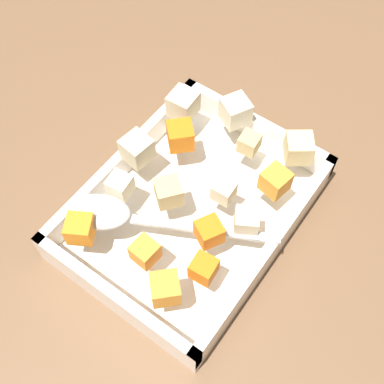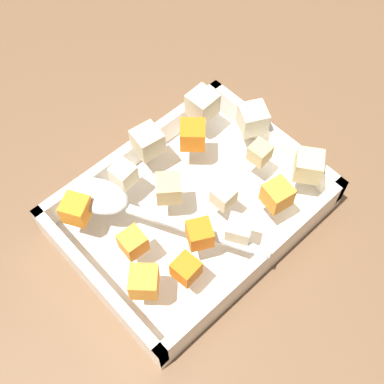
# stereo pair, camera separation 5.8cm
# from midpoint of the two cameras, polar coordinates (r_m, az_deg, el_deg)

# --- Properties ---
(ground_plane) EXTENTS (4.00, 4.00, 0.00)m
(ground_plane) POSITION_cam_midpoint_polar(r_m,az_deg,el_deg) (0.64, -2.39, -1.91)
(ground_plane) COLOR brown
(baking_dish) EXTENTS (0.30, 0.23, 0.05)m
(baking_dish) POSITION_cam_midpoint_polar(r_m,az_deg,el_deg) (0.62, -2.67, -2.50)
(baking_dish) COLOR white
(baking_dish) RESTS_ON ground_plane
(carrot_chunk_near_spoon) EXTENTS (0.04, 0.04, 0.03)m
(carrot_chunk_near_spoon) POSITION_cam_midpoint_polar(r_m,az_deg,el_deg) (0.62, -4.02, 6.21)
(carrot_chunk_near_spoon) COLOR orange
(carrot_chunk_near_spoon) RESTS_ON baking_dish
(carrot_chunk_back_center) EXTENTS (0.04, 0.04, 0.03)m
(carrot_chunk_back_center) POSITION_cam_midpoint_polar(r_m,az_deg,el_deg) (0.55, -1.04, -4.80)
(carrot_chunk_back_center) COLOR orange
(carrot_chunk_back_center) RESTS_ON baking_dish
(carrot_chunk_near_right) EXTENTS (0.03, 0.03, 0.03)m
(carrot_chunk_near_right) POSITION_cam_midpoint_polar(r_m,az_deg,el_deg) (0.59, 6.69, 1.02)
(carrot_chunk_near_right) COLOR orange
(carrot_chunk_near_right) RESTS_ON baking_dish
(carrot_chunk_under_handle) EXTENTS (0.04, 0.04, 0.03)m
(carrot_chunk_under_handle) POSITION_cam_midpoint_polar(r_m,az_deg,el_deg) (0.53, -6.27, -11.14)
(carrot_chunk_under_handle) COLOR orange
(carrot_chunk_under_handle) RESTS_ON baking_dish
(carrot_chunk_far_right) EXTENTS (0.03, 0.03, 0.03)m
(carrot_chunk_far_right) POSITION_cam_midpoint_polar(r_m,az_deg,el_deg) (0.53, -1.80, -8.96)
(carrot_chunk_far_right) COLOR orange
(carrot_chunk_far_right) RESTS_ON baking_dish
(carrot_chunk_corner_nw) EXTENTS (0.03, 0.03, 0.03)m
(carrot_chunk_corner_nw) POSITION_cam_midpoint_polar(r_m,az_deg,el_deg) (0.55, -8.41, -7.02)
(carrot_chunk_corner_nw) COLOR orange
(carrot_chunk_corner_nw) RESTS_ON baking_dish
(carrot_chunk_corner_se) EXTENTS (0.04, 0.04, 0.03)m
(carrot_chunk_corner_se) POSITION_cam_midpoint_polar(r_m,az_deg,el_deg) (0.57, -15.49, -4.30)
(carrot_chunk_corner_se) COLOR orange
(carrot_chunk_corner_se) RESTS_ON baking_dish
(potato_chunk_far_left) EXTENTS (0.03, 0.03, 0.02)m
(potato_chunk_far_left) POSITION_cam_midpoint_polar(r_m,az_deg,el_deg) (0.62, 3.86, 5.37)
(potato_chunk_far_left) COLOR tan
(potato_chunk_far_left) RESTS_ON baking_dish
(potato_chunk_center) EXTENTS (0.04, 0.04, 0.03)m
(potato_chunk_center) POSITION_cam_midpoint_polar(r_m,az_deg,el_deg) (0.58, -5.56, -0.26)
(potato_chunk_center) COLOR tan
(potato_chunk_center) RESTS_ON baking_dish
(potato_chunk_corner_sw) EXTENTS (0.03, 0.03, 0.03)m
(potato_chunk_corner_sw) POSITION_cam_midpoint_polar(r_m,az_deg,el_deg) (0.65, -3.61, 9.75)
(potato_chunk_corner_sw) COLOR beige
(potato_chunk_corner_sw) RESTS_ON baking_dish
(potato_chunk_rim_edge) EXTENTS (0.03, 0.03, 0.02)m
(potato_chunk_rim_edge) POSITION_cam_midpoint_polar(r_m,az_deg,el_deg) (0.58, 0.80, -0.09)
(potato_chunk_rim_edge) COLOR beige
(potato_chunk_rim_edge) RESTS_ON baking_dish
(potato_chunk_front_center) EXTENTS (0.04, 0.04, 0.03)m
(potato_chunk_front_center) POSITION_cam_midpoint_polar(r_m,az_deg,el_deg) (0.56, 3.28, -3.54)
(potato_chunk_front_center) COLOR beige
(potato_chunk_front_center) RESTS_ON baking_dish
(potato_chunk_corner_ne) EXTENTS (0.04, 0.04, 0.03)m
(potato_chunk_corner_ne) POSITION_cam_midpoint_polar(r_m,az_deg,el_deg) (0.64, 2.38, 9.01)
(potato_chunk_corner_ne) COLOR beige
(potato_chunk_corner_ne) RESTS_ON baking_dish
(potato_chunk_mid_right) EXTENTS (0.03, 0.03, 0.03)m
(potato_chunk_mid_right) POSITION_cam_midpoint_polar(r_m,az_deg,el_deg) (0.59, -10.98, 0.50)
(potato_chunk_mid_right) COLOR beige
(potato_chunk_mid_right) RESTS_ON baking_dish
(potato_chunk_heap_side) EXTENTS (0.04, 0.04, 0.03)m
(potato_chunk_heap_side) POSITION_cam_midpoint_polar(r_m,az_deg,el_deg) (0.61, -8.98, 4.63)
(potato_chunk_heap_side) COLOR beige
(potato_chunk_heap_side) RESTS_ON baking_dish
(potato_chunk_heap_top) EXTENTS (0.04, 0.04, 0.03)m
(potato_chunk_heap_top) POSITION_cam_midpoint_polar(r_m,az_deg,el_deg) (0.62, 9.42, 4.73)
(potato_chunk_heap_top) COLOR #E0CC89
(potato_chunk_heap_top) RESTS_ON baking_dish
(serving_spoon) EXTENTS (0.14, 0.23, 0.02)m
(serving_spoon) POSITION_cam_midpoint_polar(r_m,az_deg,el_deg) (0.58, -12.08, -2.65)
(serving_spoon) COLOR silver
(serving_spoon) RESTS_ON baking_dish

